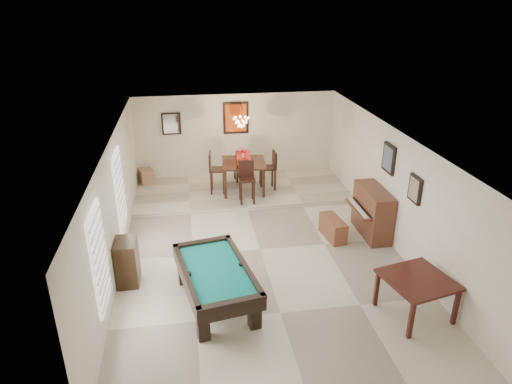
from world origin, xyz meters
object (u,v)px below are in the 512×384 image
object	(u,v)px
chandelier	(241,118)
pool_table	(216,287)
upright_piano	(367,212)
apothecary_chest	(127,262)
square_table	(415,296)
dining_chair_east	(268,171)
piano_bench	(333,228)
dining_chair_west	(217,173)
dining_table	(244,174)
flower_vase	(243,153)
corner_bench	(146,176)
dining_chair_south	(247,183)
dining_chair_north	(241,165)

from	to	relation	value
chandelier	pool_table	bearing A→B (deg)	-102.59
upright_piano	apothecary_chest	world-z (taller)	upright_piano
square_table	dining_chair_east	size ratio (longest dim) A/B	0.98
piano_bench	dining_chair_west	xyz separation A→B (m)	(-2.47, 2.84, 0.46)
pool_table	dining_chair_west	world-z (taller)	dining_chair_west
dining_chair_west	dining_chair_east	bearing A→B (deg)	-82.84
dining_table	flower_vase	bearing A→B (deg)	180.00
corner_bench	piano_bench	bearing A→B (deg)	-40.62
piano_bench	upright_piano	bearing A→B (deg)	3.00
dining_table	dining_chair_west	distance (m)	0.74
pool_table	dining_chair_east	xyz separation A→B (m)	(1.86, 4.92, 0.31)
dining_chair_south	dining_chair_east	world-z (taller)	dining_chair_south
pool_table	dining_chair_north	distance (m)	5.79
flower_vase	chandelier	bearing A→B (deg)	114.42
dining_chair_south	flower_vase	bearing A→B (deg)	90.29
apothecary_chest	chandelier	world-z (taller)	chandelier
piano_bench	dining_chair_south	bearing A→B (deg)	130.70
square_table	dining_chair_south	bearing A→B (deg)	114.97
square_table	piano_bench	bearing A→B (deg)	100.86
flower_vase	chandelier	size ratio (longest dim) A/B	0.43
apothecary_chest	dining_table	bearing A→B (deg)	54.45
upright_piano	dining_chair_west	distance (m)	4.32
dining_chair_south	dining_chair_north	world-z (taller)	dining_chair_south
flower_vase	dining_table	bearing A→B (deg)	0.00
dining_table	dining_chair_west	world-z (taller)	dining_chair_west
flower_vase	corner_bench	world-z (taller)	flower_vase
dining_chair_west	chandelier	distance (m)	1.65
upright_piano	apothecary_chest	size ratio (longest dim) A/B	1.49
dining_chair_north	corner_bench	distance (m)	2.81
dining_chair_south	dining_chair_east	size ratio (longest dim) A/B	1.02
chandelier	dining_chair_north	bearing A→B (deg)	85.64
piano_bench	apothecary_chest	distance (m)	4.69
piano_bench	dining_chair_west	bearing A→B (deg)	130.99
dining_chair_north	upright_piano	bearing A→B (deg)	117.99
pool_table	flower_vase	distance (m)	5.10
corner_bench	chandelier	size ratio (longest dim) A/B	0.78
dining_table	flower_vase	world-z (taller)	flower_vase
dining_table	dining_chair_east	distance (m)	0.71
upright_piano	chandelier	size ratio (longest dim) A/B	2.29
piano_bench	dining_chair_east	world-z (taller)	dining_chair_east
upright_piano	dining_chair_north	distance (m)	4.37
corner_bench	pool_table	bearing A→B (deg)	-74.75
apothecary_chest	chandelier	size ratio (longest dim) A/B	1.53
dining_chair_north	chandelier	size ratio (longest dim) A/B	1.66
apothecary_chest	piano_bench	bearing A→B (deg)	13.85
piano_bench	dining_chair_south	world-z (taller)	dining_chair_south
pool_table	dining_chair_north	size ratio (longest dim) A/B	2.16
square_table	dining_chair_north	size ratio (longest dim) A/B	1.09
piano_bench	dining_table	bearing A→B (deg)	121.54
dining_chair_north	chandelier	bearing A→B (deg)	78.08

